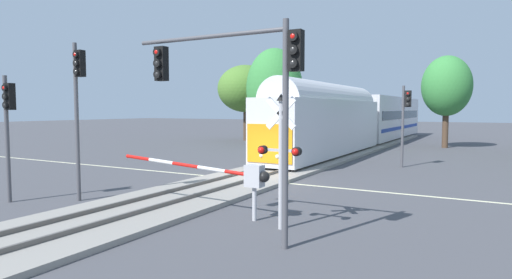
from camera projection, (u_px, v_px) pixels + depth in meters
The scene contains 13 objects.
ground_plane at pixel (250, 180), 21.59m from camera, with size 220.00×220.00×0.00m, color #47474C.
road_centre_stripe at pixel (250, 180), 21.58m from camera, with size 44.00×0.20×0.01m.
railway_track at pixel (250, 178), 21.58m from camera, with size 4.40×80.00×0.32m.
commuter_train at pixel (364, 117), 40.36m from camera, with size 3.04×42.37×5.16m.
crossing_gate_near at pixel (235, 175), 13.93m from camera, with size 6.14×0.40×1.86m.
crossing_signal_mast at pixel (280, 147), 12.52m from camera, with size 1.36×0.44×4.03m.
traffic_signal_near_right at pixel (238, 78), 11.27m from camera, with size 5.20×0.38×5.80m.
traffic_signal_far_side at pixel (405, 113), 25.90m from camera, with size 0.53×0.38×5.00m.
traffic_signal_near_left at pixel (8, 118), 16.07m from camera, with size 0.53×0.38×4.84m.
traffic_signal_median at pixel (78, 96), 16.29m from camera, with size 0.53×0.38×6.10m.
oak_behind_train at pixel (274, 89), 41.52m from camera, with size 5.51×5.51×9.47m.
elm_centre_background at pixel (447, 86), 39.10m from camera, with size 4.41×4.41×8.46m.
pine_left_background at pixel (245, 89), 48.27m from camera, with size 6.31×6.31×8.55m.
Camera 1 is at (10.68, -18.53, 3.57)m, focal length 29.95 mm.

